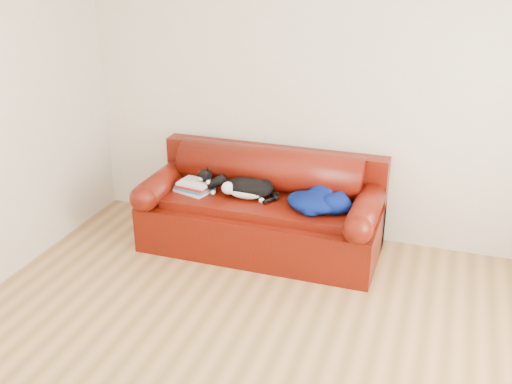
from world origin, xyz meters
TOP-DOWN VIEW (x-y plane):
  - ground at (0.00, 0.00)m, footprint 4.50×4.50m
  - room_shell at (0.12, 0.02)m, footprint 4.52×4.02m
  - sofa_base at (-0.42, 1.49)m, footprint 2.10×0.90m
  - sofa_back at (-0.42, 1.74)m, footprint 2.10×1.01m
  - book_stack at (-1.03, 1.43)m, footprint 0.36×0.31m
  - cat at (-0.53, 1.45)m, footprint 0.64×0.34m
  - blanket at (0.11, 1.42)m, footprint 0.62×0.50m

SIDE VIEW (x-z plane):
  - ground at x=0.00m, z-range 0.00..0.00m
  - sofa_base at x=-0.42m, z-range -0.01..0.49m
  - sofa_back at x=-0.42m, z-range 0.10..0.98m
  - book_stack at x=-1.03m, z-range 0.50..0.60m
  - blanket at x=0.11m, z-range 0.49..0.66m
  - cat at x=-0.53m, z-range 0.47..0.70m
  - room_shell at x=0.12m, z-range 0.36..2.97m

